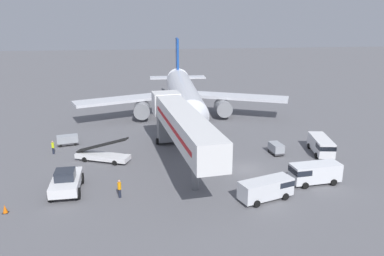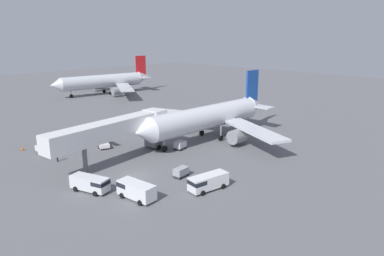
% 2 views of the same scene
% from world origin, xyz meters
% --- Properties ---
extents(ground_plane, '(300.00, 300.00, 0.00)m').
position_xyz_m(ground_plane, '(0.00, 0.00, 0.00)').
color(ground_plane, slate).
extents(airplane_at_gate, '(35.17, 34.21, 12.28)m').
position_xyz_m(airplane_at_gate, '(-4.69, 21.51, 4.24)').
color(airplane_at_gate, silver).
rests_on(airplane_at_gate, ground).
extents(jet_bridge, '(5.83, 22.70, 6.84)m').
position_xyz_m(jet_bridge, '(-7.11, 2.17, 5.13)').
color(jet_bridge, silver).
rests_on(jet_bridge, ground).
extents(pushback_tug, '(3.05, 5.47, 2.37)m').
position_xyz_m(pushback_tug, '(-18.86, -3.00, 1.11)').
color(pushback_tug, white).
rests_on(pushback_tug, ground).
extents(belt_loader_truck, '(6.65, 4.19, 3.13)m').
position_xyz_m(belt_loader_truck, '(-16.09, 4.80, 0.76)').
color(belt_loader_truck, white).
rests_on(belt_loader_truck, ground).
extents(service_van_mid_center, '(2.84, 5.75, 2.01)m').
position_xyz_m(service_van_mid_center, '(10.51, 3.64, 1.16)').
color(service_van_mid_center, white).
rests_on(service_van_mid_center, ground).
extents(service_van_mid_left, '(5.29, 2.56, 2.12)m').
position_xyz_m(service_van_mid_left, '(5.82, -4.34, 1.21)').
color(service_van_mid_left, white).
rests_on(service_van_mid_left, ground).
extents(service_van_mid_right, '(5.52, 3.36, 1.98)m').
position_xyz_m(service_van_mid_right, '(0.01, -7.02, 1.14)').
color(service_van_mid_right, silver).
rests_on(service_van_mid_right, ground).
extents(baggage_cart_outer_right, '(1.79, 2.28, 1.45)m').
position_xyz_m(baggage_cart_outer_right, '(-4.08, 12.95, 0.81)').
color(baggage_cart_outer_right, '#38383D').
rests_on(baggage_cart_outer_right, ground).
extents(baggage_cart_near_right, '(2.87, 1.83, 1.31)m').
position_xyz_m(baggage_cart_near_right, '(-21.22, 11.23, 0.74)').
color(baggage_cart_near_right, '#38383D').
rests_on(baggage_cart_near_right, ground).
extents(baggage_cart_far_left, '(1.48, 2.34, 1.37)m').
position_xyz_m(baggage_cart_far_left, '(4.96, 4.32, 0.76)').
color(baggage_cart_far_left, '#38383D').
rests_on(baggage_cart_far_left, ground).
extents(ground_crew_worker_foreground, '(0.37, 0.37, 1.70)m').
position_xyz_m(ground_crew_worker_foreground, '(-22.40, 8.04, 0.90)').
color(ground_crew_worker_foreground, '#1E2333').
rests_on(ground_crew_worker_foreground, ground).
extents(ground_crew_worker_midground, '(0.45, 0.45, 1.81)m').
position_xyz_m(ground_crew_worker_midground, '(-13.68, -4.87, 0.96)').
color(ground_crew_worker_midground, '#1E2333').
rests_on(ground_crew_worker_midground, ground).
extents(safety_cone_alpha, '(0.50, 0.50, 0.76)m').
position_xyz_m(safety_cone_alpha, '(-23.49, -6.47, 0.38)').
color(safety_cone_alpha, black).
rests_on(safety_cone_alpha, ground).
extents(airplane_background, '(39.14, 36.03, 12.25)m').
position_xyz_m(airplane_background, '(-64.98, 37.47, 4.26)').
color(airplane_background, silver).
rests_on(airplane_background, ground).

